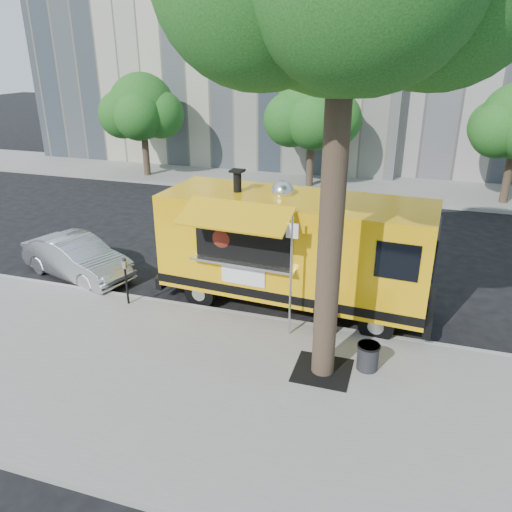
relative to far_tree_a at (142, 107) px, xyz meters
The scene contains 13 objects.
ground 16.30m from the far_tree_a, 50.89° to the right, with size 120.00×120.00×0.00m, color black.
sidewalk 19.48m from the far_tree_a, 58.47° to the right, with size 60.00×6.00×0.15m, color gray.
curb 16.99m from the far_tree_a, 52.92° to the right, with size 60.00×0.14×0.16m, color #999993.
far_sidewalk 10.73m from the far_tree_a, ahead, with size 60.00×5.00×0.15m, color gray.
tree_well 20.00m from the far_tree_a, 50.16° to the right, with size 1.20×1.20×0.02m, color black.
far_tree_a is the anchor object (origin of this frame).
far_tree_b 9.01m from the far_tree_a, ahead, with size 3.60×3.60×5.50m.
sign_post 18.14m from the far_tree_a, 50.17° to the right, with size 0.28×0.06×3.00m.
parking_meter 15.59m from the far_tree_a, 62.85° to the right, with size 0.11×0.11×1.33m.
food_truck 16.62m from the far_tree_a, 47.36° to the right, with size 7.45×3.62×3.62m.
sedan 13.45m from the far_tree_a, 70.15° to the right, with size 1.35×3.86×1.27m, color #B1B3B9.
trash_bin_left 20.25m from the far_tree_a, 47.49° to the right, with size 0.50×0.50×0.60m.
trash_bin_right 18.65m from the far_tree_a, 47.79° to the right, with size 0.54×0.54×0.65m.
Camera 1 is at (3.96, -11.77, 6.52)m, focal length 35.00 mm.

